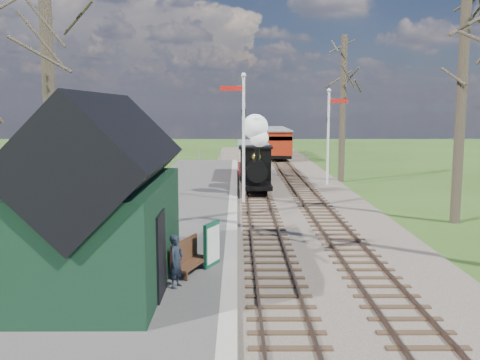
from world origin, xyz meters
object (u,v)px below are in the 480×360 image
object	(u,v)px
semaphore_near	(242,129)
locomotive	(256,159)
red_carriage_a	(278,144)
red_carriage_b	(274,140)
semaphore_far	(330,130)
bench	(187,257)
coach	(253,158)
sign_board	(212,244)
station_shed	(105,203)
person	(176,261)

from	to	relation	value
semaphore_near	locomotive	size ratio (longest dim) A/B	1.52
red_carriage_a	semaphore_near	bearing A→B (deg)	-98.91
red_carriage_b	semaphore_far	bearing A→B (deg)	-85.17
red_carriage_a	red_carriage_b	world-z (taller)	same
red_carriage_a	bench	xyz separation A→B (m)	(-4.94, -32.64, -0.88)
coach	red_carriage_a	distance (m)	12.83
semaphore_near	coach	size ratio (longest dim) A/B	0.95
semaphore_far	bench	size ratio (longest dim) A/B	3.50
coach	bench	size ratio (longest dim) A/B	4.02
semaphore_far	coach	bearing A→B (deg)	146.08
red_carriage_b	sign_board	world-z (taller)	red_carriage_b
semaphore_far	sign_board	distance (m)	17.81
station_shed	semaphore_far	world-z (taller)	semaphore_far
station_shed	coach	xyz separation A→B (m)	(4.30, 20.94, -0.86)
red_carriage_b	coach	bearing A→B (deg)	-98.19
coach	locomotive	bearing A→B (deg)	-90.11
station_shed	coach	size ratio (longest dim) A/B	0.96
station_shed	red_carriage_a	xyz separation A→B (m)	(6.90, 33.50, -0.76)
red_carriage_a	sign_board	size ratio (longest dim) A/B	4.14
coach	person	world-z (taller)	coach
locomotive	bench	world-z (taller)	locomotive
coach	red_carriage_a	xyz separation A→B (m)	(2.60, 12.56, 0.10)
coach	red_carriage_b	size ratio (longest dim) A/B	1.28
semaphore_near	red_carriage_a	distance (m)	21.87
red_carriage_a	red_carriage_b	distance (m)	5.50
locomotive	red_carriage_a	xyz separation A→B (m)	(2.61, 18.62, -0.41)
semaphore_near	bench	bearing A→B (deg)	-98.05
red_carriage_a	locomotive	bearing A→B (deg)	-97.99
coach	sign_board	xyz separation A→B (m)	(-1.71, -19.48, -0.58)
station_shed	bench	size ratio (longest dim) A/B	3.86
semaphore_near	bench	world-z (taller)	semaphore_near
coach	bench	xyz separation A→B (m)	(-2.34, -20.08, -0.78)
station_shed	red_carriage_b	bearing A→B (deg)	79.97
station_shed	red_carriage_b	distance (m)	39.61
semaphore_near	red_carriage_b	world-z (taller)	semaphore_near
locomotive	station_shed	bearing A→B (deg)	-106.06
station_shed	semaphore_near	bearing A→B (deg)	73.62
red_carriage_b	bench	world-z (taller)	red_carriage_b
station_shed	semaphore_near	distance (m)	12.58
semaphore_near	red_carriage_b	size ratio (longest dim) A/B	1.21
red_carriage_a	bench	size ratio (longest dim) A/B	3.14
semaphore_near	person	xyz separation A→B (m)	(-1.74, -12.35, -2.76)
station_shed	semaphore_far	xyz separation A→B (m)	(8.67, 18.00, 1.08)
station_shed	bench	xyz separation A→B (m)	(1.95, 0.86, -1.65)
coach	red_carriage_a	size ratio (longest dim) A/B	1.28
locomotive	coach	world-z (taller)	locomotive
semaphore_near	sign_board	xyz separation A→B (m)	(-0.94, -10.54, -2.80)
semaphore_near	bench	xyz separation A→B (m)	(-1.58, -11.14, -3.00)
semaphore_far	coach	distance (m)	5.62
semaphore_near	person	size ratio (longest dim) A/B	4.71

